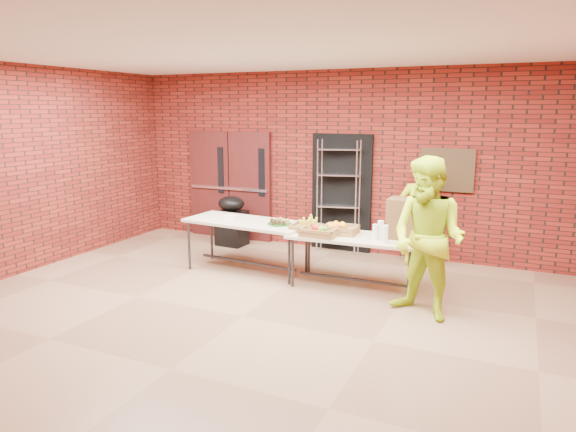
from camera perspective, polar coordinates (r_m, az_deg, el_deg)
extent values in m
cube|color=#815F45|center=(6.49, -5.06, -11.24)|extent=(8.00, 7.00, 0.04)
cube|color=silver|center=(6.02, -5.64, 18.45)|extent=(8.00, 7.00, 0.04)
cube|color=maroon|center=(9.25, 5.56, 6.02)|extent=(8.00, 0.04, 3.20)
cube|color=maroon|center=(8.75, -28.93, 4.30)|extent=(0.04, 7.00, 3.20)
cube|color=#421313|center=(10.40, -8.62, 3.52)|extent=(0.88, 0.08, 2.10)
cube|color=#421313|center=(9.95, -4.25, 3.25)|extent=(0.88, 0.08, 2.10)
cube|color=black|center=(10.17, -7.49, 5.07)|extent=(0.12, 0.02, 0.90)
cube|color=black|center=(9.73, -2.97, 4.86)|extent=(0.12, 0.02, 0.90)
cube|color=silver|center=(10.12, -6.65, 3.06)|extent=(1.70, 0.04, 0.05)
cube|color=black|center=(9.23, 5.96, 2.56)|extent=(1.10, 0.06, 2.10)
cube|color=#3F2E19|center=(8.76, 17.28, 4.91)|extent=(0.85, 0.04, 0.70)
cube|color=#BBB08F|center=(8.05, -4.59, -0.67)|extent=(2.03, 0.98, 0.04)
cube|color=#2B2A2F|center=(8.21, -4.52, -5.15)|extent=(1.75, 0.19, 0.03)
cylinder|color=#2B2A2F|center=(8.85, -8.49, -2.31)|extent=(0.04, 0.04, 0.77)
cylinder|color=#2B2A2F|center=(8.06, 2.05, -3.58)|extent=(0.04, 0.04, 0.77)
cylinder|color=#2B2A2F|center=(8.33, -10.93, -3.29)|extent=(0.04, 0.04, 0.77)
cylinder|color=#2B2A2F|center=(7.48, 0.13, -4.79)|extent=(0.04, 0.04, 0.77)
cube|color=#BBB08F|center=(7.29, 7.49, -2.38)|extent=(1.89, 0.84, 0.04)
cube|color=#2B2A2F|center=(7.46, 7.37, -7.02)|extent=(1.66, 0.10, 0.03)
cylinder|color=#2B2A2F|center=(7.93, 2.34, -3.99)|extent=(0.04, 0.04, 0.73)
cylinder|color=#2B2A2F|center=(7.50, 14.21, -5.28)|extent=(0.04, 0.04, 0.73)
cylinder|color=#2B2A2F|center=(7.38, 0.52, -5.18)|extent=(0.04, 0.04, 0.73)
cylinder|color=#2B2A2F|center=(6.91, 13.27, -6.68)|extent=(0.04, 0.04, 0.73)
cube|color=olive|center=(7.49, 2.04, -1.47)|extent=(0.43, 0.33, 0.07)
cube|color=olive|center=(7.40, 5.85, -1.66)|extent=(0.47, 0.37, 0.07)
cube|color=olive|center=(7.23, 3.50, -1.93)|extent=(0.49, 0.38, 0.08)
cylinder|color=#134714|center=(7.75, -0.95, -0.89)|extent=(0.37, 0.37, 0.01)
cube|color=white|center=(8.15, -6.36, -0.16)|extent=(0.19, 0.12, 0.06)
cube|color=brown|center=(7.24, 12.72, -0.26)|extent=(0.42, 0.38, 0.55)
cylinder|color=white|center=(7.09, 9.65, -1.77)|extent=(0.07, 0.07, 0.22)
cylinder|color=white|center=(6.95, 10.75, -1.98)|extent=(0.08, 0.08, 0.24)
cylinder|color=white|center=(7.13, 10.26, -1.54)|extent=(0.09, 0.09, 0.26)
cube|color=black|center=(9.72, -6.25, -1.33)|extent=(0.54, 0.45, 0.65)
ellipsoid|color=black|center=(9.62, -6.32, 1.38)|extent=(0.53, 0.46, 0.28)
imported|color=#BFE419|center=(8.58, 14.23, 0.18)|extent=(0.68, 0.50, 1.69)
imported|color=#BFE419|center=(6.40, 15.29, -2.44)|extent=(1.18, 1.06, 1.98)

